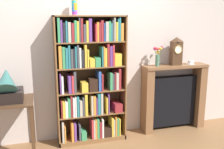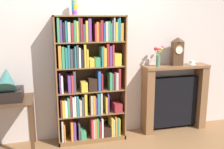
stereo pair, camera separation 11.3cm
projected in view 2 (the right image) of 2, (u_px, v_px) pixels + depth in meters
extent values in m
cube|color=brown|center=(94.00, 144.00, 3.75)|extent=(7.91, 6.40, 0.02)
cube|color=beige|center=(96.00, 50.00, 3.81)|extent=(4.91, 0.08, 2.60)
cube|color=brown|center=(56.00, 82.00, 3.57)|extent=(0.02, 0.31, 1.79)
cube|color=brown|center=(123.00, 78.00, 3.80)|extent=(0.02, 0.31, 1.79)
cube|color=brown|center=(89.00, 78.00, 3.82)|extent=(0.97, 0.01, 1.79)
cube|color=brown|center=(90.00, 16.00, 3.49)|extent=(0.97, 0.31, 0.02)
cube|color=brown|center=(92.00, 137.00, 3.87)|extent=(0.97, 0.31, 0.06)
cube|color=#B2A893|center=(62.00, 130.00, 3.70)|extent=(0.03, 0.22, 0.30)
cube|color=orange|center=(64.00, 131.00, 3.73)|extent=(0.02, 0.26, 0.23)
cube|color=orange|center=(72.00, 130.00, 3.73)|extent=(0.03, 0.21, 0.27)
cube|color=#663884|center=(74.00, 130.00, 3.74)|extent=(0.03, 0.22, 0.26)
cube|color=#424247|center=(79.00, 130.00, 3.77)|extent=(0.02, 0.24, 0.23)
cube|color=#388E56|center=(83.00, 133.00, 3.79)|extent=(0.07, 0.22, 0.12)
cube|color=#C63338|center=(91.00, 127.00, 3.81)|extent=(0.02, 0.24, 0.27)
cube|color=#B2A893|center=(93.00, 127.00, 3.82)|extent=(0.02, 0.23, 0.28)
cube|color=orange|center=(94.00, 126.00, 3.83)|extent=(0.02, 0.26, 0.28)
cube|color=#388E56|center=(96.00, 126.00, 3.84)|extent=(0.03, 0.26, 0.29)
cube|color=maroon|center=(99.00, 127.00, 3.84)|extent=(0.03, 0.23, 0.25)
cube|color=white|center=(101.00, 126.00, 3.83)|extent=(0.02, 0.20, 0.28)
cube|color=black|center=(106.00, 131.00, 3.86)|extent=(0.11, 0.19, 0.13)
cube|color=gold|center=(111.00, 125.00, 3.89)|extent=(0.03, 0.26, 0.28)
cube|color=#B2A893|center=(113.00, 126.00, 3.88)|extent=(0.02, 0.21, 0.26)
cube|color=orange|center=(114.00, 124.00, 3.89)|extent=(0.02, 0.24, 0.29)
cube|color=#388E56|center=(116.00, 125.00, 3.91)|extent=(0.02, 0.25, 0.26)
cube|color=gold|center=(118.00, 125.00, 3.91)|extent=(0.02, 0.24, 0.26)
cube|color=brown|center=(91.00, 113.00, 3.79)|extent=(0.94, 0.29, 0.02)
cube|color=maroon|center=(61.00, 108.00, 3.63)|extent=(0.02, 0.22, 0.24)
cube|color=gold|center=(63.00, 108.00, 3.63)|extent=(0.03, 0.22, 0.23)
cube|color=white|center=(66.00, 107.00, 3.65)|extent=(0.03, 0.24, 0.24)
cube|color=#388E56|center=(68.00, 106.00, 3.65)|extent=(0.03, 0.24, 0.27)
cube|color=maroon|center=(70.00, 104.00, 3.66)|extent=(0.02, 0.24, 0.30)
cube|color=white|center=(73.00, 105.00, 3.66)|extent=(0.03, 0.21, 0.27)
cube|color=white|center=(75.00, 104.00, 3.68)|extent=(0.02, 0.25, 0.28)
cube|color=teal|center=(77.00, 104.00, 3.68)|extent=(0.03, 0.24, 0.29)
cube|color=#B2A893|center=(80.00, 106.00, 3.70)|extent=(0.04, 0.25, 0.23)
cube|color=#424247|center=(82.00, 105.00, 3.69)|extent=(0.02, 0.21, 0.27)
cube|color=gold|center=(85.00, 103.00, 3.72)|extent=(0.04, 0.26, 0.31)
cube|color=#B2A893|center=(91.00, 104.00, 3.72)|extent=(0.03, 0.21, 0.27)
cube|color=orange|center=(93.00, 104.00, 3.73)|extent=(0.04, 0.21, 0.27)
cube|color=#663884|center=(95.00, 104.00, 3.76)|extent=(0.02, 0.26, 0.25)
cube|color=teal|center=(97.00, 102.00, 3.76)|extent=(0.04, 0.25, 0.30)
cube|color=#B2A893|center=(100.00, 102.00, 3.75)|extent=(0.03, 0.21, 0.31)
cube|color=gold|center=(105.00, 103.00, 3.79)|extent=(0.02, 0.25, 0.24)
cube|color=#663884|center=(107.00, 102.00, 3.79)|extent=(0.02, 0.24, 0.29)
cube|color=maroon|center=(117.00, 106.00, 3.84)|extent=(0.11, 0.24, 0.13)
cube|color=brown|center=(91.00, 90.00, 3.71)|extent=(0.94, 0.29, 0.02)
cube|color=#663884|center=(60.00, 82.00, 3.56)|extent=(0.02, 0.25, 0.28)
cube|color=white|center=(62.00, 84.00, 3.55)|extent=(0.03, 0.20, 0.24)
cube|color=#663884|center=(69.00, 83.00, 3.60)|extent=(0.04, 0.26, 0.23)
cube|color=#C63338|center=(72.00, 83.00, 3.59)|extent=(0.03, 0.23, 0.24)
cube|color=#424247|center=(74.00, 81.00, 3.60)|extent=(0.03, 0.25, 0.29)
cube|color=gold|center=(84.00, 86.00, 3.63)|extent=(0.09, 0.19, 0.13)
cube|color=black|center=(92.00, 84.00, 3.64)|extent=(0.12, 0.18, 0.18)
cube|color=#2D519E|center=(98.00, 80.00, 3.68)|extent=(0.04, 0.23, 0.27)
cube|color=maroon|center=(101.00, 81.00, 3.68)|extent=(0.02, 0.20, 0.24)
cube|color=#388E56|center=(109.00, 80.00, 3.72)|extent=(0.03, 0.22, 0.24)
cube|color=#424247|center=(112.00, 81.00, 3.72)|extent=(0.02, 0.21, 0.23)
cube|color=maroon|center=(113.00, 80.00, 3.74)|extent=(0.02, 0.23, 0.25)
cube|color=#B2A893|center=(115.00, 80.00, 3.74)|extent=(0.04, 0.22, 0.24)
cube|color=maroon|center=(118.00, 78.00, 3.76)|extent=(0.03, 0.25, 0.30)
cube|color=brown|center=(90.00, 66.00, 3.64)|extent=(0.94, 0.29, 0.02)
cube|color=orange|center=(59.00, 56.00, 3.47)|extent=(0.04, 0.22, 0.30)
cube|color=#388E56|center=(63.00, 57.00, 3.49)|extent=(0.04, 0.23, 0.29)
cube|color=teal|center=(66.00, 57.00, 3.50)|extent=(0.03, 0.23, 0.27)
cube|color=teal|center=(68.00, 56.00, 3.52)|extent=(0.02, 0.26, 0.30)
cube|color=#424247|center=(71.00, 58.00, 3.52)|extent=(0.03, 0.23, 0.25)
cube|color=black|center=(73.00, 57.00, 3.52)|extent=(0.02, 0.22, 0.26)
cube|color=teal|center=(75.00, 56.00, 3.52)|extent=(0.02, 0.21, 0.29)
cube|color=#424247|center=(77.00, 56.00, 3.54)|extent=(0.02, 0.25, 0.30)
cube|color=white|center=(79.00, 57.00, 3.53)|extent=(0.02, 0.21, 0.26)
cube|color=black|center=(82.00, 58.00, 3.54)|extent=(0.03, 0.20, 0.24)
cube|color=gold|center=(84.00, 55.00, 3.55)|extent=(0.03, 0.21, 0.31)
cube|color=gold|center=(87.00, 58.00, 3.58)|extent=(0.02, 0.25, 0.24)
cube|color=gold|center=(90.00, 62.00, 3.60)|extent=(0.07, 0.24, 0.12)
cube|color=#388E56|center=(97.00, 62.00, 3.59)|extent=(0.07, 0.18, 0.13)
cube|color=teal|center=(101.00, 56.00, 3.60)|extent=(0.02, 0.21, 0.27)
cube|color=orange|center=(102.00, 56.00, 3.62)|extent=(0.02, 0.22, 0.27)
cube|color=gold|center=(104.00, 57.00, 3.62)|extent=(0.03, 0.21, 0.25)
cube|color=maroon|center=(107.00, 54.00, 3.63)|extent=(0.03, 0.22, 0.31)
cube|color=#663884|center=(109.00, 56.00, 3.64)|extent=(0.03, 0.21, 0.28)
cube|color=#C63338|center=(111.00, 55.00, 3.66)|extent=(0.02, 0.25, 0.29)
cube|color=gold|center=(116.00, 59.00, 3.67)|extent=(0.10, 0.21, 0.17)
cube|color=brown|center=(90.00, 42.00, 3.56)|extent=(0.94, 0.29, 0.02)
cube|color=#388E56|center=(58.00, 30.00, 3.41)|extent=(0.03, 0.26, 0.31)
cube|color=#663884|center=(61.00, 31.00, 3.40)|extent=(0.03, 0.21, 0.28)
cube|color=black|center=(63.00, 32.00, 3.44)|extent=(0.03, 0.26, 0.25)
cube|color=teal|center=(65.00, 31.00, 3.44)|extent=(0.02, 0.26, 0.27)
cube|color=#B2A893|center=(68.00, 32.00, 3.44)|extent=(0.04, 0.23, 0.26)
cube|color=maroon|center=(72.00, 32.00, 3.44)|extent=(0.03, 0.22, 0.25)
cube|color=#388E56|center=(74.00, 31.00, 3.46)|extent=(0.03, 0.24, 0.28)
cube|color=gold|center=(77.00, 31.00, 3.47)|extent=(0.03, 0.24, 0.27)
cube|color=#424247|center=(78.00, 30.00, 3.47)|extent=(0.02, 0.25, 0.31)
cube|color=maroon|center=(81.00, 30.00, 3.46)|extent=(0.03, 0.20, 0.30)
cube|color=#424247|center=(83.00, 33.00, 3.49)|extent=(0.03, 0.24, 0.23)
cube|color=gold|center=(86.00, 31.00, 3.49)|extent=(0.03, 0.22, 0.27)
cube|color=#663884|center=(89.00, 30.00, 3.49)|extent=(0.04, 0.20, 0.30)
cube|color=#C63338|center=(94.00, 32.00, 3.54)|extent=(0.02, 0.26, 0.23)
cube|color=orange|center=(96.00, 32.00, 3.52)|extent=(0.03, 0.21, 0.26)
cube|color=maroon|center=(98.00, 32.00, 3.55)|extent=(0.02, 0.25, 0.25)
cube|color=maroon|center=(100.00, 31.00, 3.54)|extent=(0.03, 0.22, 0.28)
cube|color=#2D519E|center=(103.00, 32.00, 3.54)|extent=(0.02, 0.21, 0.24)
cube|color=#B2A893|center=(105.00, 31.00, 3.55)|extent=(0.04, 0.20, 0.26)
cube|color=#388E56|center=(108.00, 31.00, 3.56)|extent=(0.03, 0.22, 0.27)
cube|color=teal|center=(110.00, 32.00, 3.57)|extent=(0.02, 0.23, 0.24)
cube|color=#424247|center=(111.00, 30.00, 3.56)|extent=(0.02, 0.20, 0.28)
cube|color=#B2A893|center=(113.00, 29.00, 3.57)|extent=(0.02, 0.22, 0.31)
cube|color=gold|center=(115.00, 31.00, 3.58)|extent=(0.03, 0.22, 0.25)
cube|color=teal|center=(116.00, 30.00, 3.60)|extent=(0.02, 0.24, 0.30)
cube|color=teal|center=(117.00, 29.00, 3.61)|extent=(0.02, 0.26, 0.31)
cube|color=orange|center=(120.00, 32.00, 3.62)|extent=(0.04, 0.25, 0.24)
cylinder|color=pink|center=(75.00, 12.00, 3.47)|extent=(0.07, 0.07, 0.09)
cylinder|color=purple|center=(75.00, 10.00, 3.46)|extent=(0.07, 0.07, 0.09)
cylinder|color=blue|center=(74.00, 9.00, 3.46)|extent=(0.07, 0.07, 0.09)
cylinder|color=blue|center=(74.00, 8.00, 3.46)|extent=(0.07, 0.07, 0.09)
cylinder|color=orange|center=(75.00, 7.00, 3.45)|extent=(0.07, 0.07, 0.09)
cylinder|color=white|center=(74.00, 5.00, 3.45)|extent=(0.07, 0.07, 0.09)
cylinder|color=#28B2B7|center=(74.00, 4.00, 3.44)|extent=(0.07, 0.07, 0.09)
cylinder|color=orange|center=(74.00, 3.00, 3.44)|extent=(0.07, 0.07, 0.09)
cube|color=#472D1C|center=(9.00, 101.00, 3.35)|extent=(0.60, 0.53, 0.02)
cube|color=#472D1C|center=(32.00, 132.00, 3.27)|extent=(0.04, 0.04, 0.71)
cube|color=#472D1C|center=(33.00, 119.00, 3.72)|extent=(0.04, 0.04, 0.71)
cube|color=black|center=(9.00, 95.00, 3.33)|extent=(0.35, 0.36, 0.14)
cylinder|color=black|center=(8.00, 89.00, 3.31)|extent=(0.30, 0.30, 0.01)
cylinder|color=#2D605B|center=(7.00, 88.00, 3.26)|extent=(0.03, 0.03, 0.06)
cone|color=#2D605B|center=(6.00, 78.00, 3.19)|extent=(0.26, 0.38, 0.39)
cube|color=brown|center=(176.00, 67.00, 4.00)|extent=(1.03, 0.27, 0.04)
cube|color=brown|center=(148.00, 101.00, 4.00)|extent=(0.12, 0.24, 1.01)
cube|color=brown|center=(200.00, 97.00, 4.23)|extent=(0.12, 0.24, 1.01)
cube|color=black|center=(173.00, 101.00, 4.16)|extent=(0.75, 0.13, 0.80)
cube|color=#472D1C|center=(177.00, 54.00, 3.96)|extent=(0.17, 0.11, 0.36)
pyramid|color=#472D1C|center=(178.00, 39.00, 3.91)|extent=(0.17, 0.11, 0.07)
cylinder|color=silver|center=(179.00, 50.00, 3.89)|extent=(0.12, 0.01, 0.12)
torus|color=#B79347|center=(179.00, 50.00, 3.88)|extent=(0.13, 0.01, 0.13)
cylinder|color=#4C7A60|center=(158.00, 61.00, 3.90)|extent=(0.06, 0.06, 0.17)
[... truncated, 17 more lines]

